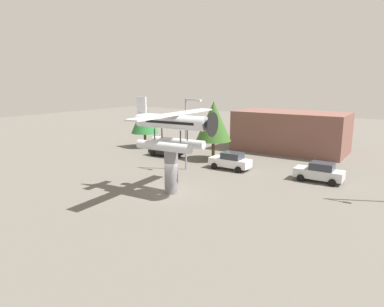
{
  "coord_description": "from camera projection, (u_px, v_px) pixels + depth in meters",
  "views": [
    {
      "loc": [
        16.14,
        -21.33,
        8.88
      ],
      "look_at": [
        0.0,
        3.0,
        2.71
      ],
      "focal_mm": 32.3,
      "sensor_mm": 36.0,
      "label": 1
    }
  ],
  "objects": [
    {
      "name": "streetlight_primary",
      "position": [
        188.0,
        129.0,
        34.33
      ],
      "size": [
        1.84,
        0.28,
        7.18
      ],
      "color": "gray",
      "rests_on": "ground"
    },
    {
      "name": "tree_west",
      "position": [
        145.0,
        118.0,
        46.45
      ],
      "size": [
        3.68,
        3.68,
        6.04
      ],
      "color": "brown",
      "rests_on": "ground"
    },
    {
      "name": "display_pedestal",
      "position": [
        171.0,
        171.0,
        27.58
      ],
      "size": [
        1.1,
        1.1,
        3.62
      ],
      "primitive_type": "cylinder",
      "color": "slate",
      "rests_on": "ground"
    },
    {
      "name": "car_far_silver",
      "position": [
        320.0,
        172.0,
        30.87
      ],
      "size": [
        4.2,
        2.02,
        1.76
      ],
      "rotation": [
        0.0,
        0.0,
        3.14
      ],
      "color": "silver",
      "rests_on": "ground"
    },
    {
      "name": "floatplane_monument",
      "position": [
        172.0,
        128.0,
        26.8
      ],
      "size": [
        6.96,
        10.45,
        4.0
      ],
      "rotation": [
        0.0,
        0.0,
        0.06
      ],
      "color": "silver",
      "rests_on": "display_pedestal"
    },
    {
      "name": "tree_east",
      "position": [
        214.0,
        121.0,
        38.78
      ],
      "size": [
        4.01,
        4.01,
        6.66
      ],
      "color": "brown",
      "rests_on": "ground"
    },
    {
      "name": "ground_plane",
      "position": [
        172.0,
        193.0,
        27.95
      ],
      "size": [
        140.0,
        140.0,
        0.0
      ],
      "primitive_type": "plane",
      "color": "#605B54"
    },
    {
      "name": "storefront_building",
      "position": [
        290.0,
        132.0,
        44.03
      ],
      "size": [
        13.64,
        7.0,
        5.05
      ],
      "primitive_type": "cube",
      "color": "brown",
      "rests_on": "ground"
    },
    {
      "name": "car_mid_white",
      "position": [
        231.0,
        161.0,
        35.2
      ],
      "size": [
        4.2,
        2.02,
        1.76
      ],
      "rotation": [
        0.0,
        0.0,
        3.14
      ],
      "color": "white",
      "rests_on": "ground"
    },
    {
      "name": "car_near_black",
      "position": [
        166.0,
        149.0,
        41.25
      ],
      "size": [
        4.2,
        2.02,
        1.76
      ],
      "rotation": [
        0.0,
        0.0,
        3.14
      ],
      "color": "black",
      "rests_on": "ground"
    }
  ]
}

